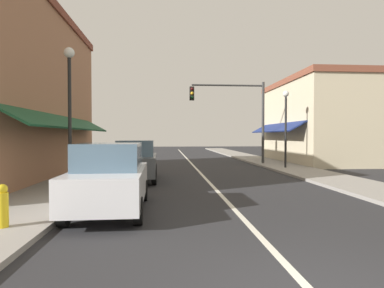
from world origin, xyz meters
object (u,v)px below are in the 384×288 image
Objects in this scene: parked_car_nearest_left at (110,178)px; street_lamp_right_mid at (286,116)px; street_lamp_left_near at (70,96)px; parked_car_second_left at (136,161)px; traffic_signal_mast_arm at (238,108)px; fire_hydrant at (3,206)px.

street_lamp_right_mid reaches higher than parked_car_nearest_left.
street_lamp_right_mid is at bearing 33.96° from street_lamp_left_near.
parked_car_nearest_left is 1.00× the size of parked_car_second_left.
traffic_signal_mast_arm reaches higher than parked_car_nearest_left.
traffic_signal_mast_arm is (6.14, 7.33, 2.98)m from parked_car_second_left.
street_lamp_right_mid is at bearing -56.12° from traffic_signal_mast_arm.
street_lamp_right_mid is 15.76m from fire_hydrant.
traffic_signal_mast_arm is at bearing 63.34° from parked_car_nearest_left.
parked_car_second_left is 4.76× the size of fire_hydrant.
parked_car_second_left is 0.83× the size of street_lamp_left_near.
traffic_signal_mast_arm is 6.48× the size of fire_hydrant.
traffic_signal_mast_arm is at bearing 48.66° from parked_car_second_left.
parked_car_second_left is 10.02m from traffic_signal_mast_arm.
traffic_signal_mast_arm is 3.91m from street_lamp_right_mid.
parked_car_nearest_left and parked_car_second_left have the same top height.
parked_car_nearest_left is 0.90× the size of street_lamp_right_mid.
traffic_signal_mast_arm is 13.00m from street_lamp_left_near.
street_lamp_left_near reaches higher than parked_car_second_left.
fire_hydrant is at bearing -118.60° from traffic_signal_mast_arm.
parked_car_nearest_left is 0.83× the size of street_lamp_left_near.
street_lamp_right_mid is at bearing 25.22° from parked_car_second_left.
parked_car_second_left is 9.53m from street_lamp_right_mid.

